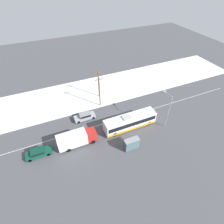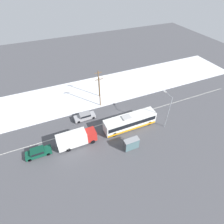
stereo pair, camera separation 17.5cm
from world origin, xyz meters
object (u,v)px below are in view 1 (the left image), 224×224
at_px(utility_pole_roadside, 100,92).
at_px(utility_pole_snowlot, 99,84).
at_px(city_bus, 130,122).
at_px(sedan_car, 85,116).
at_px(parked_car_near_truck, 38,152).
at_px(streetlamp, 168,107).
at_px(pedestrian_at_stop, 132,140).
at_px(box_truck, 76,139).
at_px(bus_shelter, 132,143).

distance_m(utility_pole_roadside, utility_pole_snowlot, 3.84).
relative_size(city_bus, sedan_car, 2.40).
relative_size(parked_car_near_truck, streetlamp, 0.58).
relative_size(pedestrian_at_stop, streetlamp, 0.21).
relative_size(sedan_car, utility_pole_snowlot, 0.64).
height_order(box_truck, parked_car_near_truck, box_truck).
height_order(box_truck, utility_pole_roadside, utility_pole_roadside).
distance_m(parked_car_near_truck, bus_shelter, 17.20).
height_order(city_bus, parked_car_near_truck, city_bus).
bearing_deg(parked_car_near_truck, city_bus, -0.72).
bearing_deg(utility_pole_roadside, box_truck, -131.56).
height_order(box_truck, utility_pole_snowlot, utility_pole_snowlot).
relative_size(box_truck, bus_shelter, 2.58).
bearing_deg(box_truck, utility_pole_roadside, 48.44).
bearing_deg(bus_shelter, utility_pole_snowlot, 89.22).
xyz_separation_m(box_truck, parked_car_near_truck, (-7.06, 0.34, -0.88)).
bearing_deg(sedan_car, utility_pole_roadside, -147.43).
bearing_deg(box_truck, bus_shelter, -29.74).
distance_m(box_truck, utility_pole_roadside, 12.78).
bearing_deg(sedan_car, box_truck, 60.92).
bearing_deg(utility_pole_snowlot, sedan_car, -131.26).
xyz_separation_m(pedestrian_at_stop, utility_pole_roadside, (-1.41, 13.46, 3.11)).
height_order(sedan_car, streetlamp, streetlamp).
bearing_deg(utility_pole_roadside, pedestrian_at_stop, -84.02).
height_order(pedestrian_at_stop, utility_pole_snowlot, utility_pole_snowlot).
xyz_separation_m(parked_car_near_truck, pedestrian_at_stop, (16.80, -4.42, 0.20)).
height_order(bus_shelter, utility_pole_snowlot, utility_pole_snowlot).
xyz_separation_m(city_bus, bus_shelter, (-2.35, -5.36, 0.12)).
relative_size(city_bus, pedestrian_at_stop, 6.99).
distance_m(city_bus, box_truck, 11.53).
relative_size(sedan_car, pedestrian_at_stop, 2.91).
bearing_deg(box_truck, streetlamp, -7.01).
distance_m(city_bus, streetlamp, 8.10).
xyz_separation_m(streetlamp, utility_pole_roadside, (-10.18, 11.66, -0.82)).
bearing_deg(utility_pole_roadside, sedan_car, -147.43).
distance_m(bus_shelter, utility_pole_snowlot, 18.44).
height_order(city_bus, utility_pole_roadside, utility_pole_roadside).
relative_size(box_truck, streetlamp, 0.94).
height_order(sedan_car, parked_car_near_truck, sedan_car).
xyz_separation_m(parked_car_near_truck, streetlamp, (25.56, -2.62, 4.14)).
height_order(box_truck, sedan_car, box_truck).
bearing_deg(city_bus, box_truck, -179.45).
bearing_deg(pedestrian_at_stop, parked_car_near_truck, 165.26).
distance_m(streetlamp, utility_pole_snowlot, 17.85).
bearing_deg(parked_car_near_truck, streetlamp, -5.85).
height_order(streetlamp, utility_pole_roadside, streetlamp).
height_order(box_truck, pedestrian_at_stop, box_truck).
xyz_separation_m(box_truck, bus_shelter, (9.18, -5.25, 0.00)).
relative_size(box_truck, pedestrian_at_stop, 4.59).
relative_size(box_truck, utility_pole_roadside, 0.94).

